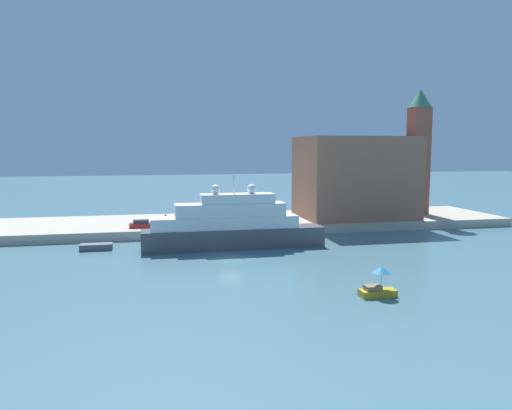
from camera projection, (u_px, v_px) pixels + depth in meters
ground at (230, 260)px, 64.86m from camera, size 400.00×400.00×0.00m
quay_dock at (207, 224)px, 89.98m from camera, size 110.00×19.92×1.49m
large_yacht at (232, 226)px, 71.97m from camera, size 26.24×4.12×10.96m
small_motorboat at (378, 284)px, 48.89m from camera, size 3.56×1.92×3.02m
work_barge at (96, 247)px, 70.98m from camera, size 4.46×1.81×0.89m
harbor_building at (355, 177)px, 93.06m from camera, size 20.05×15.02×14.94m
bell_tower at (418, 147)px, 97.56m from camera, size 4.52×4.52×24.17m
parked_car at (142, 224)px, 81.31m from camera, size 4.16×1.73×1.25m
person_figure at (166, 219)px, 85.34m from camera, size 0.36×0.36×1.70m
mooring_bollard at (253, 224)px, 83.08m from camera, size 0.38×0.38×0.66m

